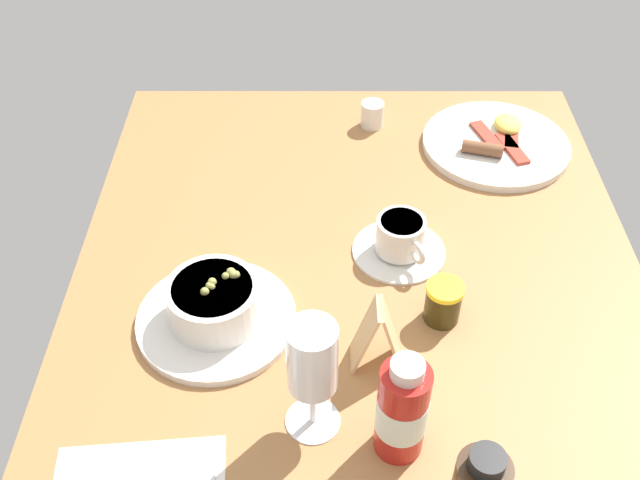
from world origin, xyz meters
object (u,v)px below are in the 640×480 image
object	(u,v)px
sauce_bottle_red	(402,410)
porridge_bowl	(215,307)
wine_glass	(312,363)
breakfast_plate	(496,143)
creamer_jug	(372,114)
jam_jar	(443,302)
menu_card	(380,335)
coffee_cup	(400,240)

from	to	relation	value
sauce_bottle_red	porridge_bowl	bearing A→B (deg)	-128.92
porridge_bowl	wine_glass	world-z (taller)	wine_glass
porridge_bowl	breakfast_plate	xyz separation A→B (cm)	(-40.89, 45.49, -2.28)
creamer_jug	jam_jar	distance (cm)	47.47
jam_jar	porridge_bowl	bearing A→B (deg)	-88.39
porridge_bowl	creamer_jug	distance (cm)	53.32
jam_jar	sauce_bottle_red	size ratio (longest dim) A/B	0.40
creamer_jug	breakfast_plate	bearing A→B (deg)	72.48
jam_jar	menu_card	bearing A→B (deg)	-51.29
creamer_jug	menu_card	world-z (taller)	menu_card
breakfast_plate	creamer_jug	bearing A→B (deg)	-107.52
coffee_cup	creamer_jug	distance (cm)	34.08
creamer_jug	wine_glass	bearing A→B (deg)	-9.22
porridge_bowl	wine_glass	distance (cm)	22.30
porridge_bowl	menu_card	world-z (taller)	menu_card
wine_glass	breakfast_plate	world-z (taller)	wine_glass
creamer_jug	sauce_bottle_red	bearing A→B (deg)	-0.20
jam_jar	menu_card	world-z (taller)	menu_card
wine_glass	sauce_bottle_red	distance (cm)	11.48
coffee_cup	jam_jar	size ratio (longest dim) A/B	2.27
wine_glass	breakfast_plate	distance (cm)	66.01
menu_card	creamer_jug	bearing A→B (deg)	178.02
porridge_bowl	sauce_bottle_red	bearing A→B (deg)	51.08
porridge_bowl	coffee_cup	world-z (taller)	porridge_bowl
wine_glass	coffee_cup	bearing A→B (deg)	156.60
breakfast_plate	menu_card	distance (cm)	53.10
breakfast_plate	coffee_cup	bearing A→B (deg)	-35.50
coffee_cup	breakfast_plate	world-z (taller)	coffee_cup
coffee_cup	breakfast_plate	xyz separation A→B (cm)	(-27.11, 19.34, -1.79)
wine_glass	jam_jar	size ratio (longest dim) A/B	2.76
porridge_bowl	sauce_bottle_red	size ratio (longest dim) A/B	1.42
jam_jar	creamer_jug	bearing A→B (deg)	-171.21
coffee_cup	sauce_bottle_red	distance (cm)	33.11
sauce_bottle_red	coffee_cup	bearing A→B (deg)	175.27
porridge_bowl	menu_card	xyz separation A→B (cm)	(6.45, 21.80, 1.91)
porridge_bowl	coffee_cup	xyz separation A→B (cm)	(-13.78, 26.15, -0.49)
coffee_cup	jam_jar	world-z (taller)	coffee_cup
creamer_jug	jam_jar	bearing A→B (deg)	8.79
coffee_cup	menu_card	distance (cm)	20.83
coffee_cup	wine_glass	size ratio (longest dim) A/B	0.82
wine_glass	jam_jar	distance (cm)	25.62
wine_glass	sauce_bottle_red	xyz separation A→B (cm)	(3.15, 10.09, -4.47)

